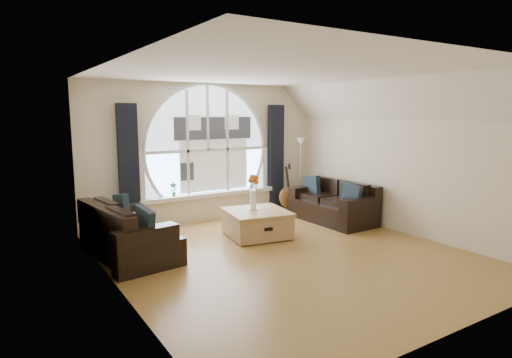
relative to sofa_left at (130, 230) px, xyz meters
The scene contains 21 objects.
ground 2.40m from the sofa_left, 31.03° to the right, with size 5.00×5.50×0.01m, color brown.
ceiling 3.30m from the sofa_left, 31.03° to the right, with size 5.00×5.50×0.01m, color silver.
wall_back 2.71m from the sofa_left, 37.11° to the left, with size 5.00×0.01×2.70m, color beige.
wall_front 4.55m from the sofa_left, 62.96° to the right, with size 5.00×0.01×2.70m, color beige.
wall_left 1.62m from the sofa_left, 111.31° to the right, with size 0.01×5.50×2.70m, color beige.
wall_right 4.78m from the sofa_left, 15.06° to the right, with size 0.01×5.50×2.70m, color beige.
attic_slope 4.81m from the sofa_left, 16.08° to the right, with size 0.92×5.50×0.72m, color silver.
arched_window 2.80m from the sofa_left, 36.57° to the left, with size 2.60×0.06×2.15m, color silver.
window_sill 2.48m from the sofa_left, 35.27° to the left, with size 2.90×0.22×0.08m, color white.
window_frame 2.79m from the sofa_left, 36.02° to the left, with size 2.76×0.08×2.15m, color white.
neighbor_house 2.86m from the sofa_left, 34.36° to the left, with size 1.70×0.02×1.50m, color silver.
curtain_left 1.65m from the sofa_left, 73.25° to the left, with size 0.35×0.12×2.30m, color black.
curtain_right 3.96m from the sofa_left, 21.28° to the left, with size 0.35×0.12×2.30m, color black.
sofa_left is the anchor object (origin of this frame).
sofa_right 4.01m from the sofa_left, ahead, with size 0.88×1.75×0.78m, color black.
coffee_chest 2.18m from the sofa_left, ahead, with size 1.02×1.02×0.50m, color #A37C4D.
throw_blanket 0.22m from the sofa_left, 53.96° to the left, with size 0.55×0.55×0.10m, color silver.
vase_flowers 2.20m from the sofa_left, ahead, with size 0.24×0.24×0.70m, color white.
floor_lamp 4.25m from the sofa_left, 15.41° to the left, with size 0.24×0.24×1.60m, color #B2B2B2.
guitar 3.93m from the sofa_left, 17.62° to the left, with size 0.36×0.24×1.06m, color brown.
potted_plant 1.93m from the sofa_left, 48.58° to the left, with size 0.14×0.10×0.27m, color #1E6023.
Camera 1 is at (-3.76, -5.06, 2.13)m, focal length 30.34 mm.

